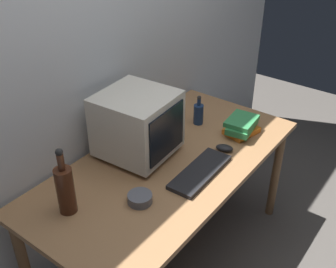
{
  "coord_description": "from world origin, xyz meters",
  "views": [
    {
      "loc": [
        -1.47,
        -1.1,
        2.08
      ],
      "look_at": [
        0.0,
        0.0,
        0.93
      ],
      "focal_mm": 43.88,
      "sensor_mm": 36.0,
      "label": 1
    }
  ],
  "objects_px": {
    "crt_monitor": "(137,124)",
    "bottle_tall": "(65,188)",
    "bottle_short": "(198,113)",
    "cd_spindle": "(140,198)",
    "book_stack": "(242,126)",
    "computer_mouse": "(224,148)",
    "keyboard": "(200,172)"
  },
  "relations": [
    {
      "from": "computer_mouse",
      "to": "book_stack",
      "type": "relative_size",
      "value": 0.4
    },
    {
      "from": "bottle_short",
      "to": "book_stack",
      "type": "xyz_separation_m",
      "value": [
        0.05,
        -0.28,
        -0.02
      ]
    },
    {
      "from": "bottle_tall",
      "to": "bottle_short",
      "type": "height_order",
      "value": "bottle_tall"
    },
    {
      "from": "book_stack",
      "to": "bottle_short",
      "type": "bearing_deg",
      "value": 101.08
    },
    {
      "from": "computer_mouse",
      "to": "bottle_tall",
      "type": "xyz_separation_m",
      "value": [
        -0.87,
        0.33,
        0.11
      ]
    },
    {
      "from": "book_stack",
      "to": "bottle_tall",
      "type": "bearing_deg",
      "value": 163.74
    },
    {
      "from": "crt_monitor",
      "to": "keyboard",
      "type": "relative_size",
      "value": 0.98
    },
    {
      "from": "computer_mouse",
      "to": "bottle_tall",
      "type": "bearing_deg",
      "value": 140.09
    },
    {
      "from": "crt_monitor",
      "to": "bottle_short",
      "type": "relative_size",
      "value": 2.12
    },
    {
      "from": "computer_mouse",
      "to": "cd_spindle",
      "type": "distance_m",
      "value": 0.64
    },
    {
      "from": "bottle_tall",
      "to": "book_stack",
      "type": "relative_size",
      "value": 1.4
    },
    {
      "from": "crt_monitor",
      "to": "bottle_tall",
      "type": "xyz_separation_m",
      "value": [
        -0.55,
        -0.04,
        -0.06
      ]
    },
    {
      "from": "computer_mouse",
      "to": "keyboard",
      "type": "bearing_deg",
      "value": 162.63
    },
    {
      "from": "computer_mouse",
      "to": "cd_spindle",
      "type": "xyz_separation_m",
      "value": [
        -0.63,
        0.1,
        0.0
      ]
    },
    {
      "from": "bottle_short",
      "to": "bottle_tall",
      "type": "bearing_deg",
      "value": 177.73
    },
    {
      "from": "bottle_short",
      "to": "cd_spindle",
      "type": "bearing_deg",
      "value": -166.62
    },
    {
      "from": "crt_monitor",
      "to": "keyboard",
      "type": "distance_m",
      "value": 0.43
    },
    {
      "from": "computer_mouse",
      "to": "bottle_short",
      "type": "height_order",
      "value": "bottle_short"
    },
    {
      "from": "bottle_short",
      "to": "book_stack",
      "type": "height_order",
      "value": "bottle_short"
    },
    {
      "from": "bottle_tall",
      "to": "book_stack",
      "type": "height_order",
      "value": "bottle_tall"
    },
    {
      "from": "book_stack",
      "to": "keyboard",
      "type": "bearing_deg",
      "value": -177.58
    },
    {
      "from": "computer_mouse",
      "to": "book_stack",
      "type": "xyz_separation_m",
      "value": [
        0.22,
        0.01,
        0.03
      ]
    },
    {
      "from": "crt_monitor",
      "to": "computer_mouse",
      "type": "xyz_separation_m",
      "value": [
        0.32,
        -0.37,
        -0.17
      ]
    },
    {
      "from": "keyboard",
      "to": "cd_spindle",
      "type": "relative_size",
      "value": 3.5
    },
    {
      "from": "keyboard",
      "to": "bottle_short",
      "type": "xyz_separation_m",
      "value": [
        0.44,
        0.3,
        0.06
      ]
    },
    {
      "from": "bottle_tall",
      "to": "bottle_short",
      "type": "xyz_separation_m",
      "value": [
        1.04,
        -0.04,
        -0.06
      ]
    },
    {
      "from": "cd_spindle",
      "to": "crt_monitor",
      "type": "bearing_deg",
      "value": 41.31
    },
    {
      "from": "computer_mouse",
      "to": "bottle_short",
      "type": "relative_size",
      "value": 0.51
    },
    {
      "from": "crt_monitor",
      "to": "bottle_tall",
      "type": "distance_m",
      "value": 0.56
    },
    {
      "from": "keyboard",
      "to": "book_stack",
      "type": "relative_size",
      "value": 1.68
    },
    {
      "from": "crt_monitor",
      "to": "cd_spindle",
      "type": "xyz_separation_m",
      "value": [
        -0.31,
        -0.27,
        -0.17
      ]
    },
    {
      "from": "computer_mouse",
      "to": "bottle_short",
      "type": "distance_m",
      "value": 0.34
    }
  ]
}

